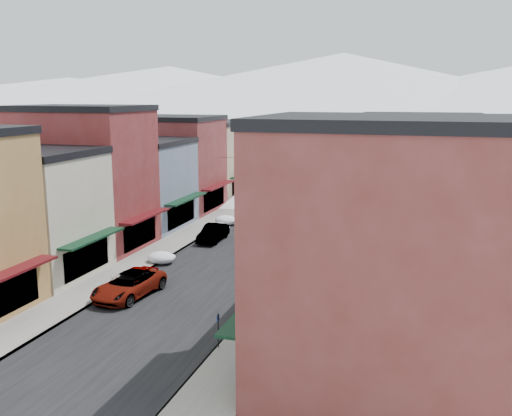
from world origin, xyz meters
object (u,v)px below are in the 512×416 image
Objects in this scene: car_white_suv at (129,285)px; trash_can at (285,274)px; car_green_sedan at (264,261)px; streetlamp_near at (313,211)px; fire_hydrant at (235,323)px; car_silver_sedan at (132,280)px; car_dark_hatch at (213,233)px.

car_white_suv is 11.09m from trash_can.
trash_can is (2.36, -2.60, 0.01)m from car_green_sedan.
car_green_sedan is 0.98× the size of streetlamp_near.
car_green_sedan reaches higher than fire_hydrant.
car_silver_sedan reaches higher than car_green_sedan.
car_white_suv is at bearing -114.88° from streetlamp_near.
streetlamp_near is at bearing 19.49° from car_dark_hatch.
trash_can is at bearing 127.13° from car_green_sedan.
car_dark_hatch is at bearing 94.27° from car_silver_sedan.
car_dark_hatch reaches higher than car_green_sedan.
car_silver_sedan is 10.83m from trash_can.
car_dark_hatch is at bearing 96.61° from car_white_suv.
car_green_sedan is (7.00, -6.97, -0.11)m from car_dark_hatch.
trash_can is (9.36, -9.56, -0.10)m from car_dark_hatch.
streetlamp_near reaches higher than car_dark_hatch.
car_silver_sedan is 6.51× the size of fire_hydrant.
fire_hydrant is (8.96, -4.22, -0.32)m from car_silver_sedan.
car_silver_sedan is at bearing 111.69° from car_white_suv.
fire_hydrant is at bearing -66.13° from car_dark_hatch.
car_white_suv reaches higher than car_dark_hatch.
streetlamp_near reaches higher than car_green_sedan.
streetlamp_near is at bearing 71.72° from car_white_suv.
trash_can is (9.36, 5.94, -0.14)m from car_white_suv.
car_silver_sedan is 9.91m from fire_hydrant.
car_dark_hatch is 13.38m from trash_can.
car_green_sedan is 5.60× the size of fire_hydrant.
trash_can is at bearing 39.01° from car_white_suv.
car_white_suv is 5.64× the size of trash_can.
fire_hydrant is at bearing -94.11° from trash_can.
car_white_suv reaches higher than trash_can.
car_dark_hatch is at bearing 134.38° from trash_can.
car_green_sedan is (7.26, 7.57, -0.14)m from car_silver_sedan.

